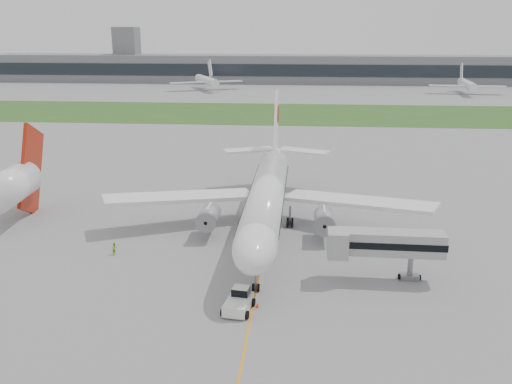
# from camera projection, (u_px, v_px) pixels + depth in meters

# --- Properties ---
(ground) EXTENTS (600.00, 600.00, 0.00)m
(ground) POSITION_uv_depth(u_px,v_px,m) (265.00, 242.00, 78.27)
(ground) COLOR #98989B
(ground) RESTS_ON ground
(apron_markings) EXTENTS (70.00, 70.00, 0.04)m
(apron_markings) POSITION_uv_depth(u_px,v_px,m) (262.00, 257.00, 73.49)
(apron_markings) COLOR orange
(apron_markings) RESTS_ON ground
(grass_strip) EXTENTS (600.00, 50.00, 0.02)m
(grass_strip) POSITION_uv_depth(u_px,v_px,m) (290.00, 114.00, 193.03)
(grass_strip) COLOR #2B5821
(grass_strip) RESTS_ON ground
(terminal_building) EXTENTS (320.00, 22.30, 14.00)m
(terminal_building) POSITION_uv_depth(u_px,v_px,m) (296.00, 69.00, 296.14)
(terminal_building) COLOR gray
(terminal_building) RESTS_ON ground
(control_tower) EXTENTS (12.00, 12.00, 56.00)m
(control_tower) POSITION_uv_depth(u_px,v_px,m) (129.00, 81.00, 307.50)
(control_tower) COLOR gray
(control_tower) RESTS_ON ground
(airliner) EXTENTS (48.13, 53.95, 17.88)m
(airliner) POSITION_uv_depth(u_px,v_px,m) (268.00, 193.00, 81.34)
(airliner) COLOR white
(airliner) RESTS_ON ground
(pushback_tug) EXTENTS (3.38, 4.55, 2.17)m
(pushback_tug) POSITION_uv_depth(u_px,v_px,m) (239.00, 301.00, 59.54)
(pushback_tug) COLOR white
(pushback_tug) RESTS_ON ground
(jet_bridge) EXTENTS (13.46, 3.84, 6.21)m
(jet_bridge) POSITION_uv_depth(u_px,v_px,m) (382.00, 243.00, 65.42)
(jet_bridge) COLOR #A2A2A5
(jet_bridge) RESTS_ON ground
(safety_cone_left) EXTENTS (0.35, 0.35, 0.48)m
(safety_cone_left) POSITION_uv_depth(u_px,v_px,m) (225.00, 311.00, 59.03)
(safety_cone_left) COLOR #FF360D
(safety_cone_left) RESTS_ON ground
(safety_cone_right) EXTENTS (0.38, 0.38, 0.52)m
(safety_cone_right) POSITION_uv_depth(u_px,v_px,m) (257.00, 305.00, 60.18)
(safety_cone_right) COLOR #FF360D
(safety_cone_right) RESTS_ON ground
(ground_crew_near) EXTENTS (0.75, 0.62, 1.78)m
(ground_crew_near) POSITION_uv_depth(u_px,v_px,m) (243.00, 301.00, 59.74)
(ground_crew_near) COLOR #C0D723
(ground_crew_near) RESTS_ON ground
(ground_crew_far) EXTENTS (0.90, 0.99, 1.65)m
(ground_crew_far) POSITION_uv_depth(u_px,v_px,m) (115.00, 249.00, 73.91)
(ground_crew_far) COLOR #8CD022
(ground_crew_far) RESTS_ON ground
(neighbor_aircraft) EXTENTS (5.94, 18.50, 15.06)m
(neighbor_aircraft) POSITION_uv_depth(u_px,v_px,m) (14.00, 184.00, 84.84)
(neighbor_aircraft) COLOR #A01C09
(neighbor_aircraft) RESTS_ON ground
(distant_aircraft_left) EXTENTS (42.96, 41.01, 12.87)m
(distant_aircraft_left) POSITION_uv_depth(u_px,v_px,m) (207.00, 90.00, 263.06)
(distant_aircraft_left) COLOR white
(distant_aircraft_left) RESTS_ON ground
(distant_aircraft_right) EXTENTS (34.01, 30.55, 12.21)m
(distant_aircraft_right) POSITION_uv_depth(u_px,v_px,m) (466.00, 94.00, 247.82)
(distant_aircraft_right) COLOR white
(distant_aircraft_right) RESTS_ON ground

